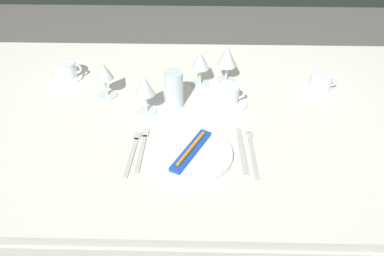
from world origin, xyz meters
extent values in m
plane|color=slate|center=(0.00, 0.00, 0.00)|extent=(6.00, 6.00, 0.00)
cube|color=silver|center=(0.00, 0.00, 0.72)|extent=(1.80, 1.10, 0.04)
cube|color=silver|center=(0.00, 0.55, 0.61)|extent=(1.80, 0.01, 0.18)
cylinder|color=brown|center=(-0.80, 0.45, 0.35)|extent=(0.07, 0.07, 0.70)
cylinder|color=brown|center=(0.80, 0.45, 0.35)|extent=(0.07, 0.07, 0.70)
cylinder|color=white|center=(0.01, -0.24, 0.75)|extent=(0.26, 0.26, 0.02)
cube|color=blue|center=(0.01, -0.24, 0.76)|extent=(0.13, 0.20, 0.01)
cylinder|color=orange|center=(0.01, -0.24, 0.78)|extent=(0.08, 0.16, 0.01)
cube|color=beige|center=(-0.14, -0.23, 0.74)|extent=(0.02, 0.18, 0.00)
cube|color=beige|center=(-0.14, -0.13, 0.74)|extent=(0.02, 0.04, 0.00)
cube|color=beige|center=(-0.17, -0.25, 0.74)|extent=(0.02, 0.18, 0.00)
cube|color=beige|center=(-0.16, -0.14, 0.74)|extent=(0.02, 0.04, 0.00)
cube|color=beige|center=(0.17, -0.23, 0.74)|extent=(0.03, 0.19, 0.00)
cube|color=beige|center=(0.17, -0.12, 0.74)|extent=(0.02, 0.06, 0.00)
cube|color=beige|center=(0.21, -0.24, 0.74)|extent=(0.02, 0.20, 0.00)
ellipsoid|color=beige|center=(0.20, -0.13, 0.74)|extent=(0.03, 0.04, 0.01)
cylinder|color=white|center=(0.49, 0.16, 0.74)|extent=(0.12, 0.12, 0.01)
cylinder|color=white|center=(0.49, 0.16, 0.78)|extent=(0.08, 0.08, 0.06)
torus|color=white|center=(0.54, 0.16, 0.79)|extent=(0.04, 0.01, 0.04)
cylinder|color=white|center=(0.14, 0.06, 0.74)|extent=(0.14, 0.14, 0.01)
cylinder|color=white|center=(0.14, 0.06, 0.78)|extent=(0.08, 0.08, 0.07)
torus|color=white|center=(0.18, 0.06, 0.79)|extent=(0.05, 0.01, 0.05)
cylinder|color=white|center=(-0.50, 0.23, 0.74)|extent=(0.12, 0.12, 0.01)
cylinder|color=white|center=(-0.50, 0.23, 0.78)|extent=(0.09, 0.09, 0.06)
torus|color=white|center=(-0.45, 0.23, 0.78)|extent=(0.04, 0.01, 0.04)
cylinder|color=silver|center=(-0.15, 0.00, 0.74)|extent=(0.07, 0.07, 0.01)
cylinder|color=silver|center=(-0.15, 0.00, 0.78)|extent=(0.01, 0.01, 0.07)
cone|color=silver|center=(-0.15, 0.00, 0.85)|extent=(0.07, 0.07, 0.07)
cylinder|color=silver|center=(0.14, 0.22, 0.74)|extent=(0.07, 0.07, 0.01)
cylinder|color=silver|center=(0.14, 0.22, 0.78)|extent=(0.01, 0.01, 0.07)
cone|color=silver|center=(0.14, 0.22, 0.85)|extent=(0.08, 0.08, 0.08)
cylinder|color=silver|center=(0.04, 0.19, 0.74)|extent=(0.07, 0.07, 0.01)
cylinder|color=silver|center=(0.04, 0.19, 0.78)|extent=(0.01, 0.01, 0.07)
cone|color=silver|center=(0.04, 0.19, 0.85)|extent=(0.07, 0.07, 0.07)
cylinder|color=silver|center=(-0.31, 0.10, 0.74)|extent=(0.07, 0.07, 0.01)
cylinder|color=silver|center=(-0.31, 0.10, 0.78)|extent=(0.01, 0.01, 0.07)
cone|color=silver|center=(-0.31, 0.10, 0.85)|extent=(0.07, 0.07, 0.06)
cylinder|color=silver|center=(-0.05, 0.05, 0.81)|extent=(0.07, 0.07, 0.14)
camera|label=1|loc=(0.04, -1.18, 1.57)|focal=37.88mm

